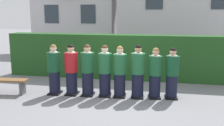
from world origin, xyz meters
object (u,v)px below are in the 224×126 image
Objects in this scene: student_front_row_5 at (138,73)px; student_front_row_6 at (155,74)px; student_front_row_7 at (172,74)px; student_in_red_blazer at (71,71)px; wooden_bench at (6,83)px; student_front_row_0 at (54,71)px; student_front_row_2 at (88,71)px; student_front_row_3 at (105,72)px; student_front_row_4 at (120,73)px.

student_front_row_5 is 1.05× the size of student_front_row_6.
student_front_row_6 is at bearing -172.44° from student_front_row_7.
student_front_row_6 is at bearing 3.74° from student_in_red_blazer.
student_in_red_blazer is at bearing -176.26° from student_front_row_6.
student_front_row_5 is 4.22m from wooden_bench.
wooden_bench is (-1.54, -0.29, -0.41)m from student_front_row_0.
student_front_row_6 is (2.07, 0.15, -0.03)m from student_front_row_2.
student_front_row_3 is at bearing 7.28° from wooden_bench.
student_front_row_4 is at bearing 3.38° from student_front_row_0.
student_front_row_3 is 0.98× the size of student_front_row_5.
student_front_row_4 is at bearing 6.53° from wooden_bench.
student_front_row_6 is at bearing 3.97° from student_front_row_3.
student_in_red_blazer is 0.99× the size of student_front_row_2.
student_front_row_0 is 1.00× the size of student_front_row_3.
student_front_row_7 is at bearing 7.01° from student_front_row_5.
student_in_red_blazer reaches higher than student_front_row_6.
student_front_row_0 is 0.98× the size of student_front_row_5.
student_in_red_blazer is 1.01× the size of student_front_row_4.
student_front_row_3 is at bearing 3.97° from student_front_row_0.
student_front_row_3 is at bearing -176.03° from student_front_row_6.
wooden_bench is (-3.16, -0.40, -0.41)m from student_front_row_3.
student_front_row_3 is 2.03m from student_front_row_7.
student_front_row_6 is at bearing 5.12° from student_front_row_4.
student_front_row_4 is (1.01, 0.05, -0.01)m from student_front_row_2.
student_front_row_3 is 3.21m from wooden_bench.
wooden_bench is (-2.10, -0.34, -0.41)m from student_in_red_blazer.
student_front_row_5 reaches higher than student_front_row_3.
student_front_row_4 is 1.57m from student_front_row_7.
student_front_row_3 is (1.62, 0.11, 0.00)m from student_front_row_0.
student_front_row_6 is at bearing 4.13° from student_front_row_2.
student_in_red_blazer is 1.53m from student_front_row_4.
student_front_row_6 is at bearing 6.21° from wooden_bench.
student_front_row_5 is (2.63, 0.16, 0.02)m from student_front_row_0.
student_front_row_2 is 2.68m from wooden_bench.
student_front_row_2 is 1.01× the size of student_front_row_3.
student_front_row_2 is 2.07m from student_front_row_6.
wooden_bench is (-2.62, -0.36, -0.42)m from student_front_row_2.
student_front_row_4 is 1.11× the size of wooden_bench.
student_front_row_2 is 1.01m from student_front_row_4.
student_in_red_blazer is at bearing -176.94° from student_front_row_5.
student_front_row_5 is 1.14× the size of wooden_bench.
student_front_row_2 is (0.52, 0.02, 0.01)m from student_in_red_blazer.
student_front_row_3 is at bearing -177.31° from student_front_row_5.
wooden_bench is at bearing -173.66° from student_front_row_7.
student_front_row_5 reaches higher than student_front_row_0.
wooden_bench is (-4.17, -0.45, -0.43)m from student_front_row_5.
student_front_row_4 is 3.67m from wooden_bench.
student_front_row_7 is (1.02, 0.12, -0.04)m from student_front_row_5.
student_front_row_2 is at bearing 2.18° from student_in_red_blazer.
student_front_row_0 reaches higher than student_front_row_6.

